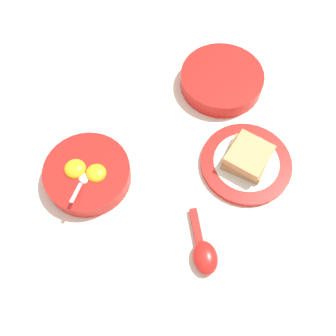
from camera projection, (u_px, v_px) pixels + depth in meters
ground_plane at (176, 189)px, 0.82m from camera, size 3.00×3.00×0.00m
egg_bowl at (87, 173)px, 0.82m from camera, size 0.18×0.18×0.07m
toast_plate at (246, 163)px, 0.84m from camera, size 0.20×0.20×0.01m
toast_sandwich at (248, 157)px, 0.82m from camera, size 0.12×0.12×0.04m
soup_spoon at (204, 253)px, 0.75m from camera, size 0.14×0.07×0.03m
congee_bowl at (222, 79)px, 0.93m from camera, size 0.19×0.19×0.04m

